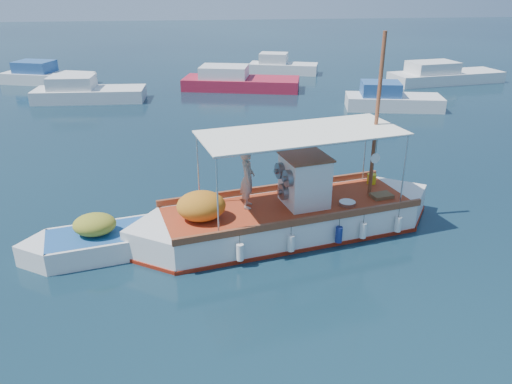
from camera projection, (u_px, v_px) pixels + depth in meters
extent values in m
plane|color=black|center=(283.00, 234.00, 15.52)|extent=(160.00, 160.00, 0.00)
cube|color=white|center=(288.00, 222.00, 15.51)|extent=(7.95, 4.10, 1.11)
cube|color=white|center=(167.00, 242.00, 14.36)|extent=(2.47, 2.47, 1.11)
cube|color=white|center=(393.00, 205.00, 16.66)|extent=(2.47, 2.47, 1.11)
cube|color=maroon|center=(288.00, 231.00, 15.65)|extent=(8.06, 4.20, 0.18)
cube|color=#A03418|center=(289.00, 206.00, 15.30)|extent=(7.90, 3.90, 0.06)
cube|color=brown|center=(274.00, 188.00, 16.35)|extent=(7.52, 1.76, 0.20)
cube|color=brown|center=(306.00, 221.00, 14.15)|extent=(7.52, 1.76, 0.20)
cube|color=white|center=(305.00, 181.00, 15.14)|extent=(1.47, 1.54, 1.52)
cube|color=brown|center=(306.00, 157.00, 14.83)|extent=(1.59, 1.66, 0.06)
cylinder|color=slate|center=(289.00, 178.00, 14.54)|extent=(0.33, 0.54, 0.51)
cylinder|color=slate|center=(281.00, 171.00, 15.10)|extent=(0.33, 0.54, 0.51)
cylinder|color=slate|center=(284.00, 191.00, 15.04)|extent=(0.33, 0.54, 0.51)
cylinder|color=brown|center=(377.00, 118.00, 15.14)|extent=(0.14, 0.14, 5.05)
cylinder|color=brown|center=(352.00, 133.00, 15.05)|extent=(1.79, 0.47, 0.08)
cylinder|color=silver|center=(198.00, 169.00, 15.03)|extent=(0.05, 0.05, 2.27)
cylinder|color=silver|center=(217.00, 197.00, 13.11)|extent=(0.05, 0.05, 2.27)
cylinder|color=silver|center=(365.00, 149.00, 16.78)|extent=(0.05, 0.05, 2.27)
cylinder|color=silver|center=(404.00, 171.00, 14.86)|extent=(0.05, 0.05, 2.27)
cube|color=white|center=(302.00, 133.00, 14.48)|extent=(6.35, 3.65, 0.04)
ellipsoid|color=#C0711C|center=(201.00, 206.00, 14.29)|extent=(1.64, 1.48, 0.85)
cube|color=gold|center=(320.00, 188.00, 16.09)|extent=(0.29, 0.23, 0.40)
cylinder|color=gold|center=(372.00, 179.00, 16.85)|extent=(0.36, 0.36, 0.34)
cube|color=brown|center=(382.00, 196.00, 15.84)|extent=(0.74, 0.59, 0.12)
cylinder|color=#B2B2B2|center=(347.00, 203.00, 15.31)|extent=(0.60, 0.60, 0.12)
cylinder|color=white|center=(375.00, 158.00, 14.39)|extent=(0.30, 0.10, 0.30)
cylinder|color=white|center=(240.00, 252.00, 13.64)|extent=(0.24, 0.24, 0.49)
cylinder|color=navy|center=(339.00, 235.00, 14.56)|extent=(0.24, 0.24, 0.49)
cylinder|color=white|center=(398.00, 224.00, 15.17)|extent=(0.24, 0.24, 0.49)
imported|color=#B6A696|center=(247.00, 179.00, 14.87)|extent=(0.52, 0.72, 1.83)
cube|color=white|center=(124.00, 242.00, 14.59)|extent=(4.47, 2.52, 0.82)
cube|color=white|center=(47.00, 255.00, 13.95)|extent=(1.61, 1.61, 0.82)
cube|color=white|center=(194.00, 231.00, 15.23)|extent=(1.61, 1.61, 0.82)
cube|color=#1F5192|center=(122.00, 230.00, 14.43)|extent=(4.43, 2.34, 0.05)
ellipsoid|color=olive|center=(95.00, 224.00, 14.08)|extent=(1.39, 1.23, 0.60)
cube|color=silver|center=(90.00, 96.00, 31.77)|extent=(6.92, 2.67, 1.00)
cube|color=silver|center=(72.00, 82.00, 31.34)|extent=(2.81, 2.15, 0.80)
cube|color=#A81C32|center=(241.00, 85.00, 34.96)|extent=(8.44, 4.58, 1.00)
cube|color=silver|center=(224.00, 72.00, 34.72)|extent=(3.67, 3.06, 0.80)
cube|color=silver|center=(393.00, 104.00, 29.87)|extent=(5.91, 3.28, 1.00)
cube|color=#2A548E|center=(381.00, 89.00, 29.58)|extent=(2.56, 2.28, 0.80)
cube|color=silver|center=(446.00, 79.00, 37.07)|extent=(8.74, 3.89, 1.00)
cube|color=silver|center=(433.00, 67.00, 36.39)|extent=(3.68, 2.71, 0.80)
cube|color=silver|center=(49.00, 79.00, 36.85)|extent=(6.93, 4.26, 1.00)
cube|color=#2A548E|center=(35.00, 67.00, 36.67)|extent=(3.10, 2.69, 0.80)
cube|color=silver|center=(283.00, 70.00, 40.61)|extent=(5.80, 3.50, 1.00)
cube|color=silver|center=(274.00, 58.00, 40.38)|extent=(2.58, 2.26, 0.80)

